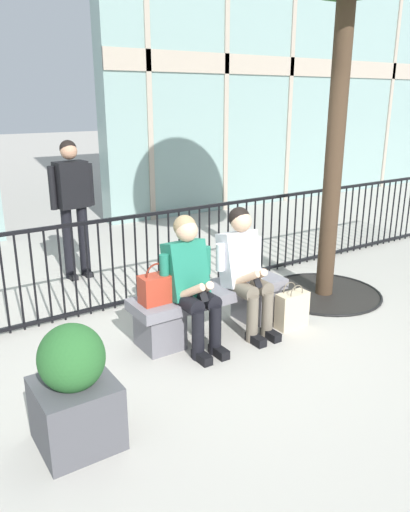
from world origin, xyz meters
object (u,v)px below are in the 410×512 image
at_px(seated_person_with_phone, 191,279).
at_px(bystander_at_railing, 73,199).
at_px(stone_bench, 211,306).
at_px(handbag_on_bench, 157,288).
at_px(seated_person_companion, 244,267).
at_px(shopping_bag, 292,310).
at_px(planter, 75,391).

height_order(seated_person_with_phone, bystander_at_railing, bystander_at_railing).
height_order(stone_bench, handbag_on_bench, handbag_on_bench).
xyz_separation_m(seated_person_companion, bystander_at_railing, (-0.82, 2.38, 0.35)).
bearing_deg(bystander_at_railing, seated_person_with_phone, -84.69).
bearing_deg(shopping_bag, seated_person_with_phone, 167.40).
bearing_deg(handbag_on_bench, bystander_at_railing, 88.52).
xyz_separation_m(stone_bench, bystander_at_railing, (-0.52, 2.25, 0.73)).
height_order(seated_person_companion, shopping_bag, seated_person_companion).
xyz_separation_m(handbag_on_bench, planter, (-1.07, -0.87, -0.19)).
distance_m(stone_bench, seated_person_companion, 0.50).
relative_size(handbag_on_bench, bystander_at_railing, 0.21).
bearing_deg(stone_bench, planter, -151.98).
relative_size(stone_bench, planter, 1.88).
bearing_deg(stone_bench, handbag_on_bench, -179.01).
height_order(handbag_on_bench, bystander_at_railing, bystander_at_railing).
relative_size(seated_person_companion, shopping_bag, 2.62).
height_order(handbag_on_bench, planter, planter).
height_order(seated_person_with_phone, shopping_bag, seated_person_with_phone).
xyz_separation_m(handbag_on_bench, bystander_at_railing, (0.06, 2.26, 0.42)).
relative_size(handbag_on_bench, planter, 0.43).
distance_m(seated_person_with_phone, seated_person_companion, 0.60).
height_order(seated_person_companion, handbag_on_bench, seated_person_companion).
bearing_deg(planter, handbag_on_bench, 39.02).
bearing_deg(shopping_bag, seated_person_companion, 151.84).
bearing_deg(handbag_on_bench, planter, -140.98).
height_order(bystander_at_railing, planter, bystander_at_railing).
height_order(shopping_bag, bystander_at_railing, bystander_at_railing).
distance_m(seated_person_companion, planter, 2.11).
xyz_separation_m(seated_person_with_phone, planter, (-1.35, -0.75, -0.26)).
relative_size(stone_bench, seated_person_companion, 1.32).
xyz_separation_m(seated_person_with_phone, shopping_bag, (1.03, -0.23, -0.46)).
xyz_separation_m(stone_bench, handbag_on_bench, (-0.58, -0.01, 0.31)).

